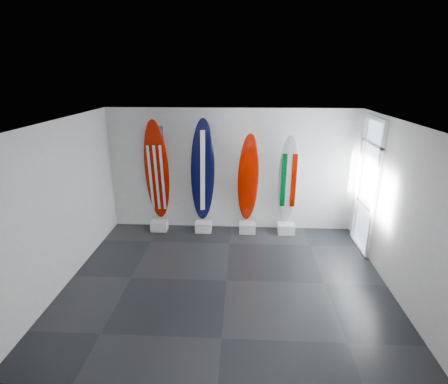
# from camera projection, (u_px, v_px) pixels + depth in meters

# --- Properties ---
(floor) EXTENTS (6.00, 6.00, 0.00)m
(floor) POSITION_uv_depth(u_px,v_px,m) (226.00, 281.00, 6.71)
(floor) COLOR black
(floor) RESTS_ON ground
(ceiling) EXTENTS (6.00, 6.00, 0.00)m
(ceiling) POSITION_uv_depth(u_px,v_px,m) (227.00, 122.00, 5.74)
(ceiling) COLOR white
(ceiling) RESTS_ON wall_back
(wall_back) EXTENTS (6.00, 0.00, 6.00)m
(wall_back) POSITION_uv_depth(u_px,v_px,m) (231.00, 170.00, 8.59)
(wall_back) COLOR silver
(wall_back) RESTS_ON ground
(wall_front) EXTENTS (6.00, 0.00, 6.00)m
(wall_front) POSITION_uv_depth(u_px,v_px,m) (216.00, 290.00, 3.86)
(wall_front) COLOR silver
(wall_front) RESTS_ON ground
(wall_left) EXTENTS (0.00, 5.00, 5.00)m
(wall_left) POSITION_uv_depth(u_px,v_px,m) (62.00, 204.00, 6.38)
(wall_left) COLOR silver
(wall_left) RESTS_ON ground
(wall_right) EXTENTS (0.00, 5.00, 5.00)m
(wall_right) POSITION_uv_depth(u_px,v_px,m) (400.00, 211.00, 6.07)
(wall_right) COLOR silver
(wall_right) RESTS_ON ground
(display_block_usa) EXTENTS (0.40, 0.30, 0.24)m
(display_block_usa) POSITION_uv_depth(u_px,v_px,m) (159.00, 226.00, 8.82)
(display_block_usa) COLOR white
(display_block_usa) RESTS_ON floor
(surfboard_usa) EXTENTS (0.60, 0.45, 2.55)m
(surfboard_usa) POSITION_uv_depth(u_px,v_px,m) (157.00, 171.00, 8.47)
(surfboard_usa) COLOR #930D00
(surfboard_usa) RESTS_ON display_block_usa
(display_block_navy) EXTENTS (0.40, 0.30, 0.24)m
(display_block_navy) POSITION_uv_depth(u_px,v_px,m) (204.00, 227.00, 8.77)
(display_block_navy) COLOR white
(display_block_navy) RESTS_ON floor
(surfboard_navy) EXTENTS (0.65, 0.48, 2.57)m
(surfboard_navy) POSITION_uv_depth(u_px,v_px,m) (203.00, 171.00, 8.41)
(surfboard_navy) COLOR black
(surfboard_navy) RESTS_ON display_block_navy
(display_block_swiss) EXTENTS (0.40, 0.30, 0.24)m
(display_block_swiss) POSITION_uv_depth(u_px,v_px,m) (247.00, 228.00, 8.71)
(display_block_swiss) COLOR white
(display_block_swiss) RESTS_ON floor
(surfboard_swiss) EXTENTS (0.57, 0.46, 2.25)m
(surfboard_swiss) POSITION_uv_depth(u_px,v_px,m) (248.00, 179.00, 8.40)
(surfboard_swiss) COLOR #930D00
(surfboard_swiss) RESTS_ON display_block_swiss
(display_block_italy) EXTENTS (0.40, 0.30, 0.24)m
(display_block_italy) POSITION_uv_depth(u_px,v_px,m) (286.00, 229.00, 8.66)
(display_block_italy) COLOR white
(display_block_italy) RESTS_ON floor
(surfboard_italy) EXTENTS (0.51, 0.27, 2.19)m
(surfboard_italy) POSITION_uv_depth(u_px,v_px,m) (288.00, 180.00, 8.36)
(surfboard_italy) COLOR silver
(surfboard_italy) RESTS_ON display_block_italy
(wall_outlet) EXTENTS (0.09, 0.02, 0.13)m
(wall_outlet) POSITION_uv_depth(u_px,v_px,m) (136.00, 212.00, 9.06)
(wall_outlet) COLOR silver
(wall_outlet) RESTS_ON wall_back
(glass_door) EXTENTS (0.12, 1.16, 2.85)m
(glass_door) POSITION_uv_depth(u_px,v_px,m) (367.00, 187.00, 7.56)
(glass_door) COLOR white
(glass_door) RESTS_ON floor
(balcony) EXTENTS (2.80, 2.20, 1.20)m
(balcony) POSITION_uv_depth(u_px,v_px,m) (423.00, 228.00, 7.79)
(balcony) COLOR slate
(balcony) RESTS_ON ground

